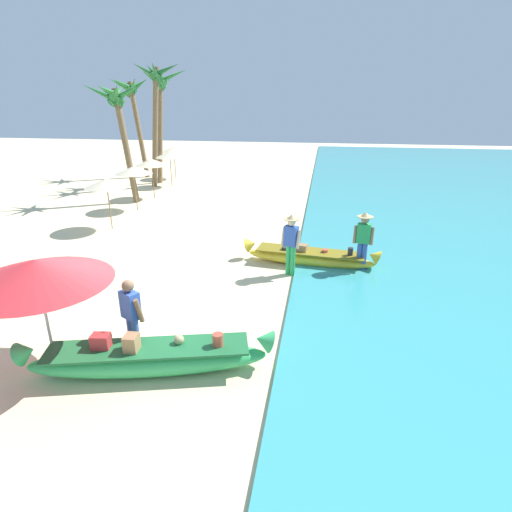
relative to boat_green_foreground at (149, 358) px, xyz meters
name	(u,v)px	position (x,y,z in m)	size (l,w,h in m)	color
ground_plane	(140,330)	(-0.81, 1.38, -0.30)	(80.00, 80.00, 0.00)	beige
boat_green_foreground	(149,358)	(0.00, 0.00, 0.00)	(4.50, 1.73, 0.83)	#38B760
boat_yellow_midground	(310,257)	(2.64, 5.67, -0.05)	(4.07, 1.18, 0.73)	yellow
person_vendor_hatted	(291,240)	(2.13, 4.86, 0.71)	(0.58, 0.44, 1.75)	green
person_tourist_customer	(131,315)	(-0.45, 0.40, 0.62)	(0.57, 0.44, 1.63)	#3D5BA8
person_vendor_assistant	(363,238)	(4.09, 5.38, 0.72)	(0.58, 0.44, 1.76)	#3D5BA8
patio_umbrella_large	(37,272)	(-1.77, -0.14, 1.63)	(2.48, 2.48, 2.15)	#B7B7BC
parasol_row_0	(106,183)	(-4.93, 8.14, 1.44)	(1.60, 1.60, 1.91)	#8E6B47
parasol_row_1	(133,170)	(-5.19, 10.99, 1.44)	(1.60, 1.60, 1.91)	#8E6B47
parasol_row_2	(151,162)	(-5.34, 13.31, 1.44)	(1.60, 1.60, 1.91)	#8E6B47
parasol_row_3	(170,155)	(-5.50, 16.25, 1.44)	(1.60, 1.60, 1.91)	#8E6B47
parasol_row_4	(174,149)	(-6.11, 18.62, 1.44)	(1.60, 1.60, 1.91)	#8E6B47
palm_tree_tall_inland	(117,105)	(-6.30, 12.37, 4.04)	(2.65, 2.43, 5.37)	brown
palm_tree_leaning_seaward	(156,90)	(-5.90, 16.07, 4.72)	(2.41, 2.66, 6.45)	brown
palm_tree_mid_cluster	(161,94)	(-6.05, 17.12, 4.55)	(2.64, 2.60, 6.23)	brown
palm_tree_far_behind	(132,96)	(-8.55, 18.78, 4.44)	(2.73, 2.60, 5.85)	brown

